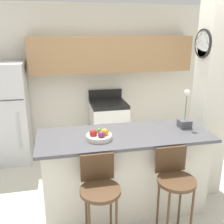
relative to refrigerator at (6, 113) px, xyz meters
name	(u,v)px	position (x,y,z in m)	size (l,w,h in m)	color
ground_plane	(124,207)	(1.55, -1.64, -0.82)	(14.00, 14.00, 0.00)	beige
wall_back	(103,69)	(1.65, 0.30, 0.63)	(5.60, 0.38, 2.55)	silver
pillar_right	(211,100)	(2.71, -1.47, 0.46)	(0.38, 0.33, 2.55)	silver
counter_bar	(124,172)	(1.55, -1.64, -0.32)	(1.97, 0.76, 0.99)	silver
refrigerator	(6,113)	(0.00, 0.00, 0.00)	(0.69, 0.65, 1.64)	silver
stove_range	(109,126)	(1.69, 0.01, -0.36)	(0.62, 0.64, 1.07)	white
bar_stool_left	(100,190)	(1.17, -2.18, -0.16)	(0.39, 0.39, 0.97)	#4C331E
bar_stool_right	(175,181)	(1.94, -2.18, -0.16)	(0.39, 0.39, 0.97)	#4C331E
orchid_vase	(185,119)	(2.31, -1.58, 0.28)	(0.14, 0.14, 0.47)	#4C4C51
fruit_bowl	(99,136)	(1.24, -1.72, 0.21)	(0.28, 0.28, 0.12)	silver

